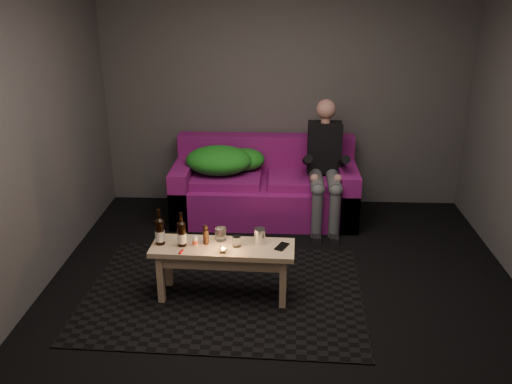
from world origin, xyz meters
TOP-DOWN VIEW (x-y plane):
  - floor at (0.00, 0.00)m, footprint 4.50×4.50m
  - room at (0.00, 0.47)m, footprint 4.50×4.50m
  - rug at (-0.48, 0.19)m, footprint 2.32×1.72m
  - sofa at (-0.19, 1.82)m, footprint 1.94×0.87m
  - green_blanket at (-0.64, 1.81)m, footprint 0.85×0.58m
  - person at (0.43, 1.66)m, footprint 0.35×0.80m
  - coffee_table at (-0.48, 0.14)m, footprint 1.14×0.40m
  - beer_bottle_a at (-0.97, 0.15)m, footprint 0.08×0.08m
  - beer_bottle_b at (-0.80, 0.13)m, footprint 0.07×0.07m
  - salt_shaker at (-0.69, 0.13)m, footprint 0.05×0.05m
  - pepper_mill at (-0.61, 0.17)m, footprint 0.05×0.05m
  - tumbler_back at (-0.50, 0.24)m, footprint 0.12×0.12m
  - tealight at (-0.46, 0.03)m, footprint 0.06×0.06m
  - tumbler_front at (-0.36, 0.14)m, footprint 0.08×0.08m
  - steel_cup at (-0.18, 0.20)m, footprint 0.11×0.11m
  - smartphone at (-0.01, 0.14)m, footprint 0.13×0.16m
  - red_lighter at (-0.79, 0.02)m, footprint 0.03×0.07m

SIDE VIEW (x-z plane):
  - floor at x=0.00m, z-range 0.00..0.00m
  - rug at x=-0.48m, z-range 0.00..0.01m
  - sofa at x=-0.19m, z-range -0.11..0.72m
  - coffee_table at x=-0.48m, z-range 0.15..0.61m
  - smartphone at x=-0.01m, z-range 0.46..0.47m
  - red_lighter at x=-0.79m, z-range 0.46..0.47m
  - tealight at x=-0.46m, z-range 0.46..0.51m
  - tumbler_front at x=-0.36m, z-range 0.46..0.55m
  - salt_shaker at x=-0.69m, z-range 0.46..0.55m
  - tumbler_back at x=-0.50m, z-range 0.46..0.57m
  - pepper_mill at x=-0.61m, z-range 0.46..0.59m
  - steel_cup at x=-0.18m, z-range 0.46..0.59m
  - beer_bottle_b at x=-0.80m, z-range 0.43..0.71m
  - beer_bottle_a at x=-0.97m, z-range 0.42..0.72m
  - green_blanket at x=-0.64m, z-range 0.48..0.77m
  - person at x=0.43m, z-range 0.02..1.32m
  - room at x=0.00m, z-range -0.61..3.89m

